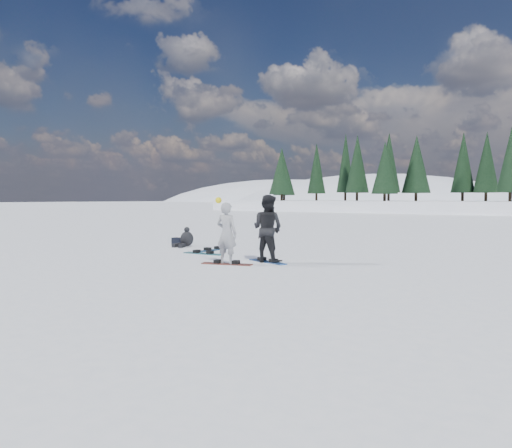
{
  "coord_description": "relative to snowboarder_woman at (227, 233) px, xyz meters",
  "views": [
    {
      "loc": [
        7.66,
        -11.68,
        1.92
      ],
      "look_at": [
        -1.59,
        0.83,
        1.1
      ],
      "focal_mm": 35.0,
      "sensor_mm": 36.0,
      "label": 1
    }
  ],
  "objects": [
    {
      "name": "ground",
      "position": [
        1.49,
        0.72,
        -0.91
      ],
      "size": [
        420.0,
        420.0,
        0.0
      ],
      "primitive_type": "plane",
      "color": "white",
      "rests_on": "ground"
    },
    {
      "name": "snowboarder_woman",
      "position": [
        0.0,
        0.0,
        0.0
      ],
      "size": [
        0.69,
        0.49,
        1.94
      ],
      "rotation": [
        0.0,
        0.0,
        3.25
      ],
      "color": "#A4A4A9",
      "rests_on": "ground"
    },
    {
      "name": "snowboarder_man",
      "position": [
        0.65,
        1.11,
        0.1
      ],
      "size": [
        1.01,
        0.8,
        2.01
      ],
      "primitive_type": "imported",
      "rotation": [
        0.0,
        0.0,
        3.18
      ],
      "color": "black",
      "rests_on": "ground"
    },
    {
      "name": "seated_rider",
      "position": [
        -4.7,
        3.14,
        -0.61
      ],
      "size": [
        0.68,
        0.99,
        0.77
      ],
      "rotation": [
        0.0,
        0.0,
        0.33
      ],
      "color": "black",
      "rests_on": "ground"
    },
    {
      "name": "gear_bag",
      "position": [
        -5.4,
        3.39,
        -0.76
      ],
      "size": [
        0.47,
        0.33,
        0.3
      ],
      "primitive_type": "cube",
      "rotation": [
        0.0,
        0.0,
        0.07
      ],
      "color": "black",
      "rests_on": "ground"
    },
    {
      "name": "snowboard_woman",
      "position": [
        0.0,
        0.0,
        -0.89
      ],
      "size": [
        1.51,
        0.73,
        0.03
      ],
      "primitive_type": "cube",
      "rotation": [
        0.0,
        0.0,
        0.32
      ],
      "color": "maroon",
      "rests_on": "ground"
    },
    {
      "name": "snowboard_man",
      "position": [
        0.65,
        1.11,
        -0.89
      ],
      "size": [
        1.52,
        0.71,
        0.03
      ],
      "primitive_type": "cube",
      "rotation": [
        0.0,
        0.0,
        -0.3
      ],
      "color": "#1B4997",
      "rests_on": "ground"
    },
    {
      "name": "snowboard_loose_c",
      "position": [
        -2.36,
        1.58,
        -0.89
      ],
      "size": [
        1.52,
        0.45,
        0.03
      ],
      "primitive_type": "cube",
      "rotation": [
        0.0,
        0.0,
        0.11
      ],
      "color": "#166C7B",
      "rests_on": "ground"
    },
    {
      "name": "snowboard_loose_a",
      "position": [
        -2.89,
        2.67,
        -0.89
      ],
      "size": [
        0.28,
        1.5,
        0.03
      ],
      "primitive_type": "cube",
      "rotation": [
        0.0,
        0.0,
        1.57
      ],
      "color": "#1A5893",
      "rests_on": "ground"
    }
  ]
}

